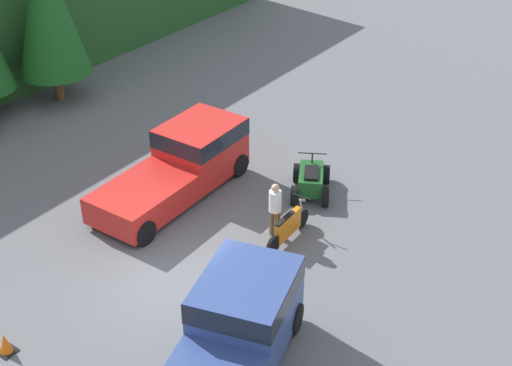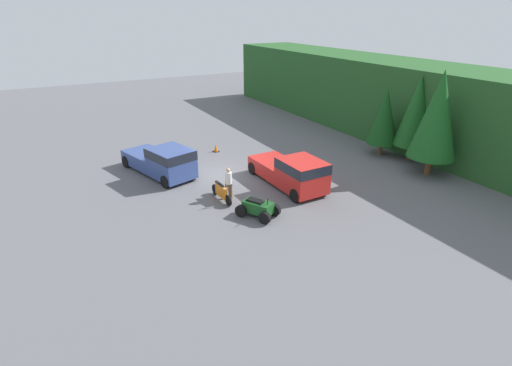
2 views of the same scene
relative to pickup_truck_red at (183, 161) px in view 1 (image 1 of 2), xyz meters
name	(u,v)px [view 1 (image 1 of 2)]	position (x,y,z in m)	size (l,w,h in m)	color
ground_plane	(178,284)	(-3.80, -2.98, -1.01)	(80.00, 80.00, 0.00)	#5B5B60
tree_mid_right	(47,7)	(2.35, 8.63, 2.78)	(2.84, 2.84, 6.45)	brown
pickup_truck_red	(183,161)	(0.00, 0.00, 0.00)	(5.73, 2.28, 1.95)	red
pickup_truck_second	(232,336)	(-5.37, -6.01, 0.00)	(6.05, 3.58, 1.95)	#334784
dirt_bike	(288,227)	(-0.45, -4.29, -0.55)	(2.23, 0.60, 1.12)	black
quad_atv	(311,181)	(2.13, -3.46, -0.56)	(2.33, 2.02, 1.16)	black
rider_person	(275,208)	(-0.47, -3.84, -0.06)	(0.44, 0.44, 1.76)	brown
traffic_cone	(5,344)	(-8.07, -1.33, -0.76)	(0.42, 0.42, 0.55)	black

